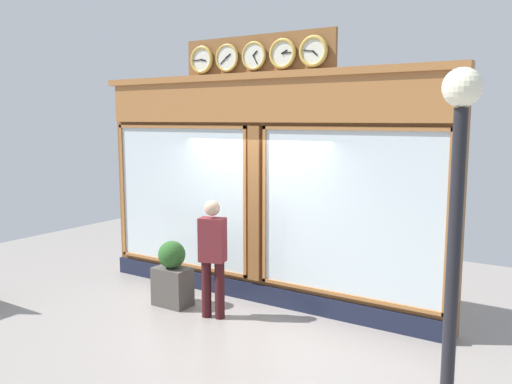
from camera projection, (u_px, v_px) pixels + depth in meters
name	position (u px, v px, depth m)	size (l,w,h in m)	color
ground_plane	(120.00, 372.00, 5.91)	(14.00, 14.00, 0.00)	gray
shop_facade	(260.00, 187.00, 8.09)	(6.02, 0.42, 4.02)	brown
pedestrian	(213.00, 254.00, 7.43)	(0.41, 0.31, 1.69)	#3A1316
street_lamp	(456.00, 214.00, 3.81)	(0.28, 0.28, 3.16)	black
planter_box	(172.00, 287.00, 8.00)	(0.56, 0.36, 0.58)	#4C4742
planter_shrub	(172.00, 255.00, 7.93)	(0.41, 0.41, 0.41)	#285623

